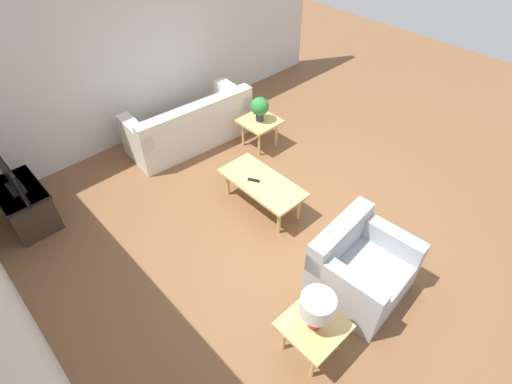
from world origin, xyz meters
name	(u,v)px	position (x,y,z in m)	size (l,w,h in m)	color
ground_plane	(283,218)	(0.00, 0.00, 0.00)	(14.00, 14.00, 0.00)	brown
wall_right	(142,49)	(3.06, 0.00, 1.35)	(0.12, 7.20, 2.70)	silver
sofa	(190,126)	(2.21, -0.15, 0.31)	(0.95, 2.03, 0.81)	silver
armchair	(359,268)	(-1.30, 0.18, 0.33)	(0.94, 1.03, 0.83)	#A8ADB2
coffee_table	(262,184)	(0.36, 0.05, 0.39)	(1.18, 0.55, 0.44)	tan
side_table_plant	(260,124)	(1.40, -0.90, 0.41)	(0.55, 0.55, 0.47)	tan
side_table_lamp	(313,328)	(-1.44, 1.11, 0.41)	(0.55, 0.55, 0.47)	tan
tv_stand_chest	(25,204)	(2.22, 2.45, 0.30)	(0.84, 0.52, 0.57)	#38281E
television	(8,174)	(2.22, 2.45, 0.81)	(0.98, 0.16, 0.50)	black
potted_plant	(260,107)	(1.40, -0.90, 0.70)	(0.28, 0.28, 0.39)	#333338
table_lamp	(317,307)	(-1.44, 1.11, 0.77)	(0.31, 0.31, 0.43)	red
remote_control	(254,180)	(0.44, 0.12, 0.45)	(0.16, 0.11, 0.02)	black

